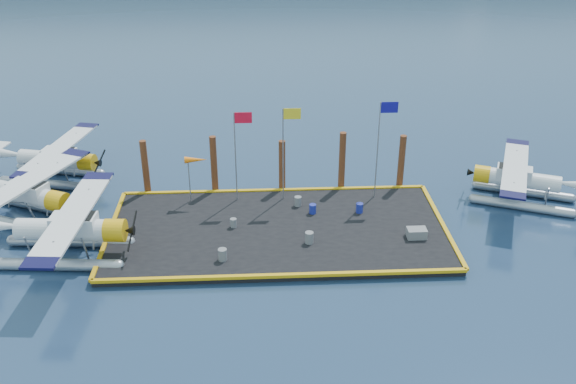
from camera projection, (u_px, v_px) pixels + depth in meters
name	position (u px, v px, depth m)	size (l,w,h in m)	color
ground	(278.00, 234.00, 38.65)	(4000.00, 4000.00, 0.00)	#192E4B
dock	(278.00, 231.00, 38.56)	(20.00, 10.00, 0.40)	black
dock_bumpers	(278.00, 227.00, 38.43)	(20.25, 10.25, 0.18)	#C6910B
seaplane_a	(68.00, 233.00, 35.55)	(9.69, 10.68, 3.79)	#90949D
seaplane_b	(24.00, 197.00, 39.46)	(9.56, 10.03, 3.68)	#90949D
seaplane_c	(55.00, 162.00, 44.40)	(8.91, 9.65, 3.42)	#90949D
seaplane_d	(519.00, 182.00, 41.68)	(8.77, 9.26, 3.36)	#90949D
drum_0	(233.00, 223.00, 38.47)	(0.39, 0.39, 0.55)	slate
drum_1	(309.00, 238.00, 36.83)	(0.49, 0.49, 0.68)	slate
drum_2	(313.00, 209.00, 39.99)	(0.43, 0.43, 0.60)	navy
drum_3	(223.00, 255.00, 35.23)	(0.49, 0.49, 0.69)	slate
drum_4	(359.00, 208.00, 40.08)	(0.44, 0.44, 0.62)	navy
drum_5	(298.00, 201.00, 40.86)	(0.44, 0.44, 0.63)	slate
crate	(417.00, 233.00, 37.40)	(1.13, 0.75, 0.56)	slate
flagpole_red	(238.00, 143.00, 39.92)	(1.14, 0.08, 6.00)	gray
flagpole_yellow	(286.00, 140.00, 40.00)	(1.14, 0.08, 6.20)	gray
flagpole_blue	(382.00, 136.00, 40.20)	(1.14, 0.08, 6.50)	gray
windsock	(195.00, 161.00, 40.32)	(1.40, 0.44, 3.12)	gray
piling_0	(146.00, 169.00, 42.15)	(0.44, 0.44, 4.00)	#4F2816
piling_1	(214.00, 166.00, 42.31)	(0.44, 0.44, 4.20)	#4F2816
piling_2	(282.00, 167.00, 42.61)	(0.44, 0.44, 3.80)	#4F2816
piling_3	(342.00, 163.00, 42.68)	(0.44, 0.44, 4.30)	#4F2816
piling_4	(401.00, 163.00, 42.93)	(0.44, 0.44, 4.00)	#4F2816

